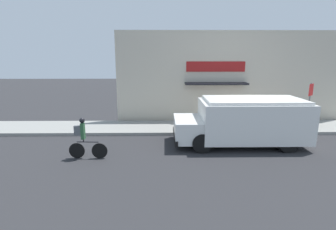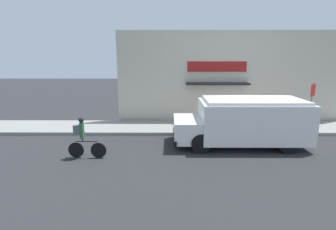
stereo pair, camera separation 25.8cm
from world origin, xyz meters
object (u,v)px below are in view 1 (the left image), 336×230
(school_bus, at_px, (245,120))
(trash_bin, at_px, (254,115))
(cyclist, at_px, (84,139))
(stop_sign_post, at_px, (310,98))

(school_bus, distance_m, trash_bin, 3.79)
(cyclist, bearing_deg, trash_bin, 33.55)
(trash_bin, bearing_deg, school_bus, -115.38)
(cyclist, relative_size, trash_bin, 1.88)
(trash_bin, bearing_deg, stop_sign_post, -31.46)
(school_bus, height_order, cyclist, school_bus)
(school_bus, bearing_deg, cyclist, -166.46)
(school_bus, relative_size, trash_bin, 6.67)
(cyclist, distance_m, stop_sign_post, 11.15)
(school_bus, distance_m, stop_sign_post, 4.43)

